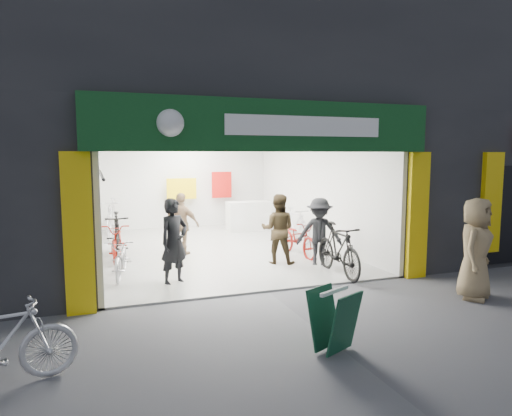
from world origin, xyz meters
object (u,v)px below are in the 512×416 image
bike_left_front (122,258)px  sandwich_board (334,319)px  bike_right_front (338,250)px  pedestrian_near (475,249)px

bike_left_front → sandwich_board: bearing=-53.7°
bike_left_front → sandwich_board: bike_left_front is taller
bike_right_front → sandwich_board: bearing=-118.7°
bike_left_front → sandwich_board: (2.36, -4.68, 0.03)m
bike_left_front → sandwich_board: 5.24m
bike_left_front → pedestrian_near: (5.80, -3.56, 0.48)m
bike_left_front → pedestrian_near: pedestrian_near is taller
bike_right_front → pedestrian_near: pedestrian_near is taller
bike_left_front → pedestrian_near: 6.82m
bike_left_front → bike_right_front: bike_right_front is taller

